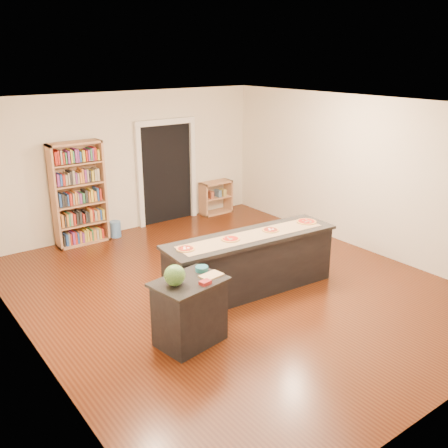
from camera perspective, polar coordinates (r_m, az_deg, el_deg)
room at (r=7.38m, az=0.93°, el=2.53°), size 6.00×7.00×2.80m
doorway at (r=10.72m, az=-6.60°, el=6.50°), size 1.40×0.09×2.21m
kitchen_island at (r=7.63m, az=3.06°, el=-4.48°), size 2.76×0.75×0.91m
side_counter at (r=6.32m, az=-3.94°, el=-9.95°), size 0.87×0.63×0.86m
bookshelf at (r=9.77m, az=-16.27°, el=3.31°), size 0.98×0.35×1.96m
low_shelf at (r=11.39m, az=-0.93°, el=3.06°), size 0.74×0.32×0.74m
waste_bin at (r=10.19m, az=-12.31°, el=-0.57°), size 0.22×0.22×0.32m
kraft_paper at (r=7.44m, az=3.22°, el=-1.33°), size 2.42×0.60×0.00m
watermelon at (r=5.97m, az=-5.65°, el=-5.86°), size 0.26×0.26×0.26m
cutting_board at (r=6.23m, az=-1.46°, el=-5.90°), size 0.31×0.23×0.02m
package_red at (r=6.02m, az=-2.15°, el=-6.70°), size 0.15×0.11×0.05m
package_teal at (r=6.37m, az=-2.56°, el=-5.13°), size 0.17×0.17×0.06m
pizza_a at (r=6.93m, az=-4.41°, el=-2.83°), size 0.28×0.28×0.02m
pizza_b at (r=7.26m, az=0.74°, el=-1.72°), size 0.27×0.27×0.02m
pizza_c at (r=7.67m, az=5.34°, el=-0.68°), size 0.27×0.27×0.02m
pizza_d at (r=8.12m, az=9.40°, el=0.28°), size 0.30×0.30×0.02m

